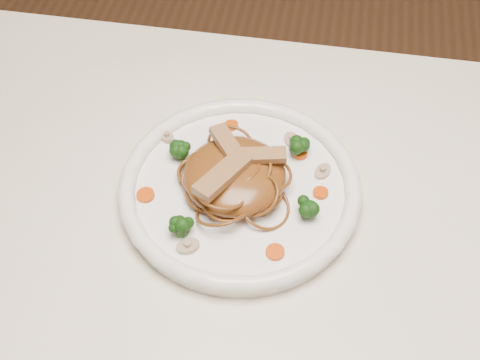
# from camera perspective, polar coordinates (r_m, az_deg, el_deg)

# --- Properties ---
(table) EXTENTS (1.20, 0.80, 0.75)m
(table) POSITION_cam_1_polar(r_m,az_deg,el_deg) (0.79, 4.42, -12.11)
(table) COLOR beige
(table) RESTS_ON ground
(plate) EXTENTS (0.30, 0.30, 0.02)m
(plate) POSITION_cam_1_polar(r_m,az_deg,el_deg) (0.76, 0.00, -1.05)
(plate) COLOR white
(plate) RESTS_ON table
(noodle_mound) EXTENTS (0.16, 0.16, 0.04)m
(noodle_mound) POSITION_cam_1_polar(r_m,az_deg,el_deg) (0.74, -0.48, 0.44)
(noodle_mound) COLOR brown
(noodle_mound) RESTS_ON plate
(chicken_a) EXTENTS (0.06, 0.03, 0.01)m
(chicken_a) POSITION_cam_1_polar(r_m,az_deg,el_deg) (0.73, 1.88, 2.24)
(chicken_a) COLOR tan
(chicken_a) RESTS_ON noodle_mound
(chicken_b) EXTENTS (0.06, 0.06, 0.01)m
(chicken_b) POSITION_cam_1_polar(r_m,az_deg,el_deg) (0.74, -1.02, 3.09)
(chicken_b) COLOR tan
(chicken_b) RESTS_ON noodle_mound
(chicken_c) EXTENTS (0.06, 0.08, 0.01)m
(chicken_c) POSITION_cam_1_polar(r_m,az_deg,el_deg) (0.71, -1.57, 0.44)
(chicken_c) COLOR tan
(chicken_c) RESTS_ON noodle_mound
(broccoli_0) EXTENTS (0.03, 0.03, 0.03)m
(broccoli_0) POSITION_cam_1_polar(r_m,az_deg,el_deg) (0.78, 5.45, 3.09)
(broccoli_0) COLOR #173D0C
(broccoli_0) RESTS_ON plate
(broccoli_1) EXTENTS (0.03, 0.03, 0.03)m
(broccoli_1) POSITION_cam_1_polar(r_m,az_deg,el_deg) (0.78, -5.42, 2.93)
(broccoli_1) COLOR #173D0C
(broccoli_1) RESTS_ON plate
(broccoli_2) EXTENTS (0.04, 0.04, 0.03)m
(broccoli_2) POSITION_cam_1_polar(r_m,az_deg,el_deg) (0.70, -5.33, -4.05)
(broccoli_2) COLOR #173D0C
(broccoli_2) RESTS_ON plate
(broccoli_3) EXTENTS (0.04, 0.04, 0.03)m
(broccoli_3) POSITION_cam_1_polar(r_m,az_deg,el_deg) (0.72, 6.12, -2.35)
(broccoli_3) COLOR #173D0C
(broccoli_3) RESTS_ON plate
(carrot_0) EXTENTS (0.02, 0.02, 0.00)m
(carrot_0) POSITION_cam_1_polar(r_m,az_deg,el_deg) (0.79, 5.44, 2.34)
(carrot_0) COLOR #DC4808
(carrot_0) RESTS_ON plate
(carrot_1) EXTENTS (0.02, 0.02, 0.00)m
(carrot_1) POSITION_cam_1_polar(r_m,az_deg,el_deg) (0.75, -8.50, -1.35)
(carrot_1) COLOR #DC4808
(carrot_1) RESTS_ON plate
(carrot_2) EXTENTS (0.02, 0.02, 0.00)m
(carrot_2) POSITION_cam_1_polar(r_m,az_deg,el_deg) (0.75, 7.26, -1.14)
(carrot_2) COLOR #DC4808
(carrot_2) RESTS_ON plate
(carrot_3) EXTENTS (0.02, 0.02, 0.00)m
(carrot_3) POSITION_cam_1_polar(r_m,az_deg,el_deg) (0.82, -0.79, 4.97)
(carrot_3) COLOR #DC4808
(carrot_3) RESTS_ON plate
(carrot_4) EXTENTS (0.02, 0.02, 0.00)m
(carrot_4) POSITION_cam_1_polar(r_m,az_deg,el_deg) (0.70, 3.19, -6.49)
(carrot_4) COLOR #DC4808
(carrot_4) RESTS_ON plate
(mushroom_0) EXTENTS (0.04, 0.04, 0.01)m
(mushroom_0) POSITION_cam_1_polar(r_m,az_deg,el_deg) (0.70, -4.72, -5.96)
(mushroom_0) COLOR #BFA78F
(mushroom_0) RESTS_ON plate
(mushroom_1) EXTENTS (0.03, 0.03, 0.01)m
(mushroom_1) POSITION_cam_1_polar(r_m,az_deg,el_deg) (0.77, 7.45, 0.76)
(mushroom_1) COLOR #BFA78F
(mushroom_1) RESTS_ON plate
(mushroom_2) EXTENTS (0.03, 0.03, 0.01)m
(mushroom_2) POSITION_cam_1_polar(r_m,az_deg,el_deg) (0.81, -6.59, 3.86)
(mushroom_2) COLOR #BFA78F
(mushroom_2) RESTS_ON plate
(mushroom_3) EXTENTS (0.03, 0.03, 0.01)m
(mushroom_3) POSITION_cam_1_polar(r_m,az_deg,el_deg) (0.80, 4.70, 3.59)
(mushroom_3) COLOR #BFA78F
(mushroom_3) RESTS_ON plate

